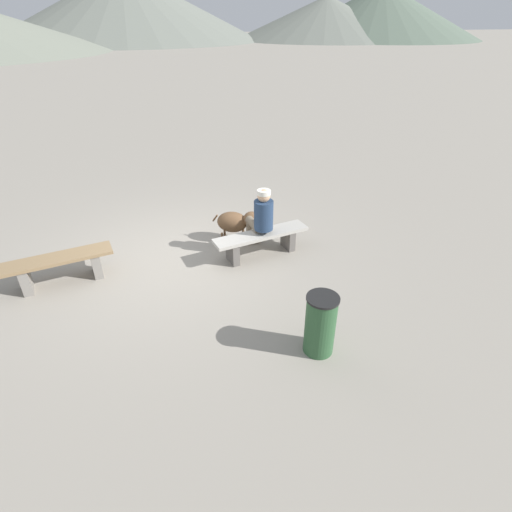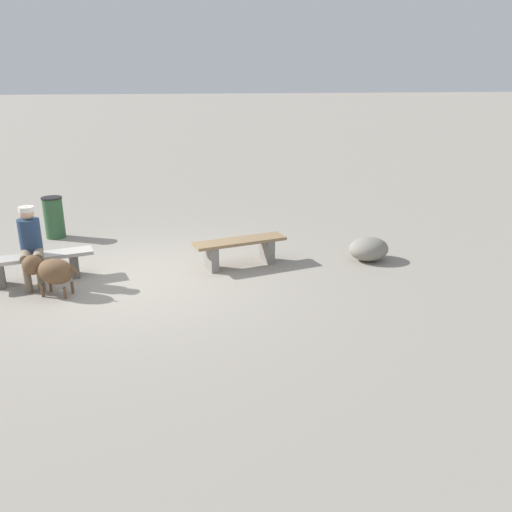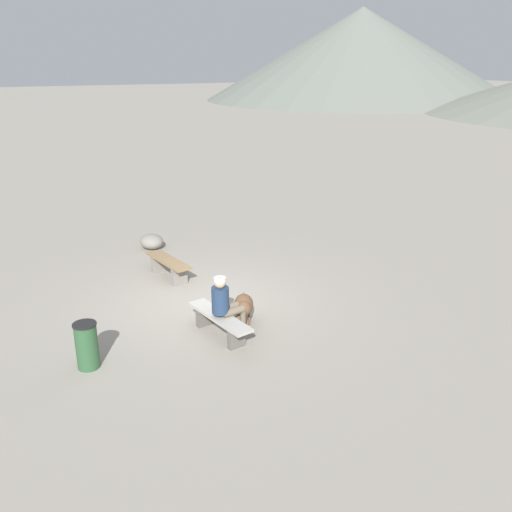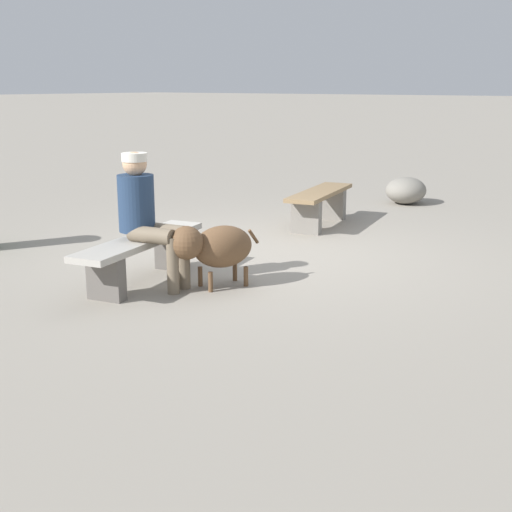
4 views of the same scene
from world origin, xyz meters
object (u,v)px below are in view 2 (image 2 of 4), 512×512
(boulder, at_px, (369,249))
(seated_person, at_px, (30,240))
(trash_bin, at_px, (54,217))
(bench_left, at_px, (240,248))
(dog, at_px, (50,270))
(bench_right, at_px, (37,263))

(boulder, bearing_deg, seated_person, -0.04)
(trash_bin, bearing_deg, seated_person, 91.86)
(bench_left, bearing_deg, dog, 0.61)
(dog, relative_size, trash_bin, 1.01)
(bench_right, height_order, dog, dog)
(bench_right, relative_size, boulder, 2.42)
(bench_right, xyz_separation_m, boulder, (-5.69, 0.11, -0.10))
(seated_person, relative_size, dog, 1.47)
(dog, height_order, boulder, dog)
(bench_right, bearing_deg, trash_bin, -100.00)
(bench_right, bearing_deg, dog, 103.09)
(seated_person, bearing_deg, boulder, 170.92)
(trash_bin, bearing_deg, boulder, 155.66)
(bench_right, xyz_separation_m, seated_person, (0.03, 0.10, 0.41))
(dog, distance_m, trash_bin, 3.19)
(trash_bin, distance_m, boulder, 6.37)
(bench_left, height_order, seated_person, seated_person)
(dog, height_order, trash_bin, trash_bin)
(seated_person, xyz_separation_m, trash_bin, (0.09, -2.62, -0.30))
(bench_left, xyz_separation_m, dog, (3.04, 0.71, 0.08))
(bench_right, distance_m, trash_bin, 2.52)
(bench_left, relative_size, dog, 1.97)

